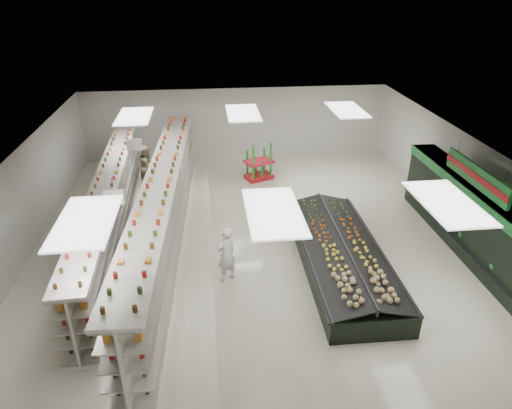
{
  "coord_description": "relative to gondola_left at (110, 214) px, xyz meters",
  "views": [
    {
      "loc": [
        -1.35,
        -12.74,
        7.81
      ],
      "look_at": [
        0.07,
        0.19,
        1.22
      ],
      "focal_mm": 32.0,
      "sensor_mm": 36.0,
      "label": 1
    }
  ],
  "objects": [
    {
      "name": "soda_endcap",
      "position": [
        5.34,
        4.37,
        -0.2
      ],
      "size": [
        1.36,
        1.16,
        1.47
      ],
      "rotation": [
        0.0,
        0.0,
        0.39
      ],
      "color": "#B1141B",
      "rests_on": "floor"
    },
    {
      "name": "wall_back",
      "position": [
        4.62,
        7.35,
        0.69
      ],
      "size": [
        14.0,
        0.02,
        3.2
      ],
      "primitive_type": "cube",
      "color": "silver",
      "rests_on": "floor"
    },
    {
      "name": "shopper_background",
      "position": [
        0.79,
        4.11,
        -0.03
      ],
      "size": [
        0.66,
        0.93,
        1.76
      ],
      "primitive_type": "imported",
      "rotation": [
        0.0,
        0.0,
        1.41
      ],
      "color": "tan",
      "rests_on": "floor"
    },
    {
      "name": "shopper_main",
      "position": [
        3.62,
        -2.67,
        -0.06
      ],
      "size": [
        0.74,
        0.68,
        1.69
      ],
      "primitive_type": "imported",
      "rotation": [
        0.0,
        0.0,
        3.74
      ],
      "color": "silver",
      "rests_on": "floor"
    },
    {
      "name": "gondola_center",
      "position": [
        1.79,
        -0.43,
        0.15
      ],
      "size": [
        1.61,
        13.38,
        2.31
      ],
      "rotation": [
        0.0,
        0.0,
        -0.05
      ],
      "color": "white",
      "rests_on": "floor"
    },
    {
      "name": "hortifruti_banner",
      "position": [
        10.86,
        -2.15,
        1.74
      ],
      "size": [
        0.12,
        3.2,
        0.95
      ],
      "color": "#1F7631",
      "rests_on": "ceiling"
    },
    {
      "name": "gondola_left",
      "position": [
        0.0,
        0.0,
        0.0
      ],
      "size": [
        1.31,
        11.45,
        1.98
      ],
      "rotation": [
        0.0,
        0.0,
        0.04
      ],
      "color": "white",
      "rests_on": "floor"
    },
    {
      "name": "aisle_sign_far",
      "position": [
        0.82,
        1.35,
        1.84
      ],
      "size": [
        0.52,
        0.06,
        0.75
      ],
      "color": "white",
      "rests_on": "ceiling"
    },
    {
      "name": "floor",
      "position": [
        4.62,
        -0.65,
        -0.91
      ],
      "size": [
        16.0,
        16.0,
        0.0
      ],
      "primitive_type": "plane",
      "color": "beige",
      "rests_on": "ground"
    },
    {
      "name": "produce_island",
      "position": [
        7.0,
        -2.39,
        -0.48
      ],
      "size": [
        2.4,
        6.4,
        0.95
      ],
      "rotation": [
        0.0,
        0.0,
        -0.01
      ],
      "color": "black",
      "rests_on": "floor"
    },
    {
      "name": "wall_right",
      "position": [
        11.62,
        -0.65,
        0.69
      ],
      "size": [
        0.02,
        16.0,
        3.2
      ],
      "primitive_type": "cube",
      "color": "silver",
      "rests_on": "floor"
    },
    {
      "name": "wall_left",
      "position": [
        -2.38,
        -0.65,
        0.69
      ],
      "size": [
        0.02,
        16.0,
        3.2
      ],
      "primitive_type": "cube",
      "color": "silver",
      "rests_on": "floor"
    },
    {
      "name": "aisle_sign_near",
      "position": [
        0.82,
        -2.65,
        1.84
      ],
      "size": [
        0.52,
        0.06,
        0.75
      ],
      "color": "white",
      "rests_on": "ceiling"
    },
    {
      "name": "ceiling",
      "position": [
        4.62,
        -0.65,
        2.29
      ],
      "size": [
        14.0,
        16.0,
        0.02
      ],
      "primitive_type": "cube",
      "color": "white",
      "rests_on": "wall_back"
    },
    {
      "name": "produce_wall_case",
      "position": [
        11.15,
        -2.15,
        0.33
      ],
      "size": [
        0.93,
        8.0,
        2.2
      ],
      "color": "black",
      "rests_on": "floor"
    }
  ]
}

